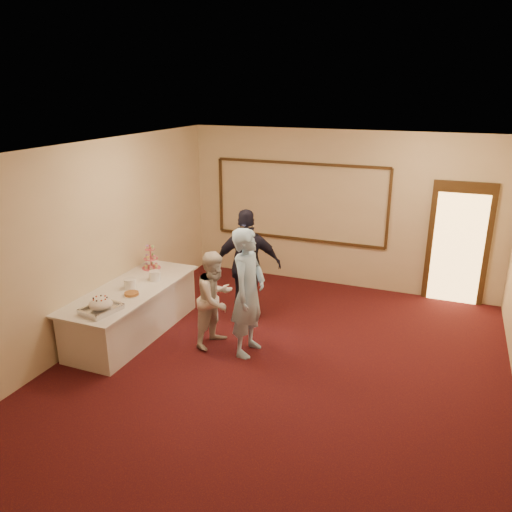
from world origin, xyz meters
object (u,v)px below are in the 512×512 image
(plate_stack_a, at_px, (130,284))
(tart, at_px, (132,294))
(woman, at_px, (216,299))
(guest, at_px, (247,266))
(buffet_table, at_px, (133,311))
(plate_stack_b, at_px, (155,276))
(cupcake_stand, at_px, (151,259))
(man, at_px, (248,292))
(pavlova_tray, at_px, (101,306))

(plate_stack_a, bearing_deg, tart, -51.73)
(woman, distance_m, guest, 1.02)
(buffet_table, distance_m, plate_stack_b, 0.65)
(buffet_table, distance_m, guest, 1.96)
(plate_stack_b, bearing_deg, tart, -88.75)
(cupcake_stand, bearing_deg, man, -19.60)
(buffet_table, height_order, cupcake_stand, cupcake_stand)
(man, bearing_deg, woman, 87.39)
(plate_stack_a, distance_m, woman, 1.38)
(cupcake_stand, height_order, man, man)
(buffet_table, distance_m, cupcake_stand, 1.06)
(plate_stack_b, relative_size, man, 0.10)
(plate_stack_a, distance_m, tart, 0.29)
(pavlova_tray, height_order, woman, woman)
(buffet_table, bearing_deg, plate_stack_a, -82.48)
(tart, height_order, guest, guest)
(woman, bearing_deg, cupcake_stand, 78.53)
(pavlova_tray, height_order, guest, guest)
(plate_stack_a, distance_m, plate_stack_b, 0.47)
(buffet_table, distance_m, tart, 0.51)
(pavlova_tray, bearing_deg, cupcake_stand, 100.50)
(pavlova_tray, relative_size, guest, 0.32)
(cupcake_stand, xyz_separation_m, guest, (1.67, 0.29, 0.01))
(pavlova_tray, xyz_separation_m, guest, (1.35, 2.05, 0.09))
(cupcake_stand, distance_m, plate_stack_b, 0.60)
(buffet_table, distance_m, woman, 1.42)
(tart, distance_m, man, 1.78)
(plate_stack_a, relative_size, tart, 0.77)
(buffet_table, xyz_separation_m, cupcake_stand, (-0.21, 0.88, 0.55))
(tart, bearing_deg, woman, 19.82)
(guest, bearing_deg, plate_stack_a, 18.27)
(man, bearing_deg, guest, 26.13)
(pavlova_tray, bearing_deg, plate_stack_a, 97.84)
(buffet_table, height_order, plate_stack_a, plate_stack_a)
(cupcake_stand, bearing_deg, guest, 10.00)
(buffet_table, distance_m, man, 2.00)
(plate_stack_b, bearing_deg, guest, 30.12)
(buffet_table, height_order, man, man)
(plate_stack_a, distance_m, man, 1.92)
(man, height_order, guest, man)
(guest, bearing_deg, buffet_table, 17.81)
(man, bearing_deg, buffet_table, 96.78)
(plate_stack_b, height_order, guest, guest)
(tart, bearing_deg, buffet_table, 126.54)
(guest, bearing_deg, man, 92.20)
(woman, bearing_deg, plate_stack_b, 91.17)
(buffet_table, bearing_deg, plate_stack_b, 68.60)
(buffet_table, relative_size, man, 1.34)
(cupcake_stand, relative_size, tart, 1.86)
(plate_stack_b, height_order, woman, woman)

